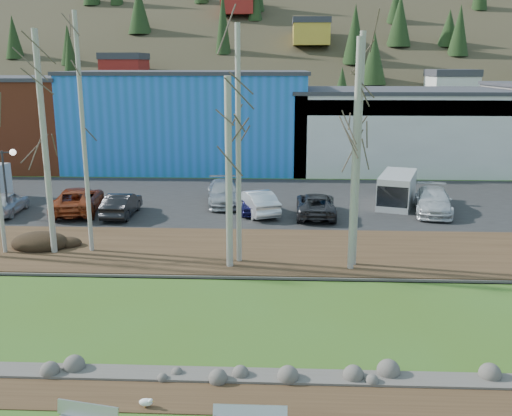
{
  "coord_description": "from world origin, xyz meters",
  "views": [
    {
      "loc": [
        1.98,
        -11.79,
        8.89
      ],
      "look_at": [
        0.87,
        13.41,
        2.5
      ],
      "focal_mm": 40.0,
      "sensor_mm": 36.0,
      "label": 1
    }
  ],
  "objects_px": {
    "car_2": "(78,200)",
    "car_5": "(256,202)",
    "van_white": "(397,190)",
    "car_3": "(224,193)",
    "seagull": "(146,402)",
    "car_1": "(122,204)",
    "street_lamp": "(3,165)",
    "car_7": "(433,201)",
    "car_0": "(5,203)",
    "car_6": "(316,205)",
    "car_4": "(253,202)"
  },
  "relations": [
    {
      "from": "car_3",
      "to": "car_6",
      "type": "relative_size",
      "value": 1.04
    },
    {
      "from": "van_white",
      "to": "car_6",
      "type": "bearing_deg",
      "value": -134.84
    },
    {
      "from": "car_3",
      "to": "car_6",
      "type": "distance_m",
      "value": 6.33
    },
    {
      "from": "seagull",
      "to": "car_6",
      "type": "distance_m",
      "value": 20.37
    },
    {
      "from": "car_1",
      "to": "car_4",
      "type": "height_order",
      "value": "car_1"
    },
    {
      "from": "car_1",
      "to": "car_6",
      "type": "bearing_deg",
      "value": -176.98
    },
    {
      "from": "car_2",
      "to": "car_3",
      "type": "xyz_separation_m",
      "value": [
        8.64,
        2.47,
        -0.03
      ]
    },
    {
      "from": "car_0",
      "to": "car_6",
      "type": "bearing_deg",
      "value": 177.32
    },
    {
      "from": "street_lamp",
      "to": "car_0",
      "type": "xyz_separation_m",
      "value": [
        -0.67,
        1.09,
        -2.5
      ]
    },
    {
      "from": "car_4",
      "to": "car_6",
      "type": "bearing_deg",
      "value": -15.37
    },
    {
      "from": "street_lamp",
      "to": "car_1",
      "type": "height_order",
      "value": "street_lamp"
    },
    {
      "from": "car_1",
      "to": "car_7",
      "type": "xyz_separation_m",
      "value": [
        18.58,
        1.5,
        0.05
      ]
    },
    {
      "from": "car_2",
      "to": "car_5",
      "type": "bearing_deg",
      "value": 171.61
    },
    {
      "from": "car_6",
      "to": "van_white",
      "type": "xyz_separation_m",
      "value": [
        5.25,
        2.71,
        0.34
      ]
    },
    {
      "from": "car_4",
      "to": "car_2",
      "type": "bearing_deg",
      "value": 177.24
    },
    {
      "from": "car_0",
      "to": "car_5",
      "type": "xyz_separation_m",
      "value": [
        14.98,
        0.75,
        0.03
      ]
    },
    {
      "from": "street_lamp",
      "to": "car_4",
      "type": "height_order",
      "value": "street_lamp"
    },
    {
      "from": "seagull",
      "to": "car_1",
      "type": "bearing_deg",
      "value": 130.07
    },
    {
      "from": "car_3",
      "to": "car_4",
      "type": "relative_size",
      "value": 1.36
    },
    {
      "from": "car_0",
      "to": "van_white",
      "type": "bearing_deg",
      "value": -176.51
    },
    {
      "from": "car_6",
      "to": "car_7",
      "type": "xyz_separation_m",
      "value": [
        7.1,
        0.96,
        0.06
      ]
    },
    {
      "from": "car_3",
      "to": "car_7",
      "type": "bearing_deg",
      "value": -15.54
    },
    {
      "from": "van_white",
      "to": "car_3",
      "type": "bearing_deg",
      "value": -162.01
    },
    {
      "from": "street_lamp",
      "to": "van_white",
      "type": "distance_m",
      "value": 23.6
    },
    {
      "from": "car_6",
      "to": "seagull",
      "type": "bearing_deg",
      "value": 75.47
    },
    {
      "from": "car_1",
      "to": "car_7",
      "type": "height_order",
      "value": "car_7"
    },
    {
      "from": "car_5",
      "to": "street_lamp",
      "type": "bearing_deg",
      "value": -15.39
    },
    {
      "from": "car_0",
      "to": "car_2",
      "type": "relative_size",
      "value": 0.75
    },
    {
      "from": "car_1",
      "to": "car_5",
      "type": "height_order",
      "value": "car_5"
    },
    {
      "from": "car_2",
      "to": "car_7",
      "type": "xyz_separation_m",
      "value": [
        21.48,
        0.74,
        -0.02
      ]
    },
    {
      "from": "seagull",
      "to": "car_7",
      "type": "bearing_deg",
      "value": 81.17
    },
    {
      "from": "van_white",
      "to": "car_4",
      "type": "bearing_deg",
      "value": -149.41
    },
    {
      "from": "car_3",
      "to": "car_4",
      "type": "height_order",
      "value": "car_3"
    },
    {
      "from": "car_3",
      "to": "car_7",
      "type": "xyz_separation_m",
      "value": [
        12.83,
        -1.73,
        0.0
      ]
    },
    {
      "from": "car_5",
      "to": "car_7",
      "type": "xyz_separation_m",
      "value": [
        10.66,
        0.65,
        0.01
      ]
    },
    {
      "from": "car_5",
      "to": "car_6",
      "type": "height_order",
      "value": "car_5"
    },
    {
      "from": "car_3",
      "to": "van_white",
      "type": "height_order",
      "value": "van_white"
    },
    {
      "from": "street_lamp",
      "to": "car_7",
      "type": "height_order",
      "value": "street_lamp"
    },
    {
      "from": "seagull",
      "to": "car_6",
      "type": "height_order",
      "value": "car_6"
    },
    {
      "from": "car_1",
      "to": "seagull",
      "type": "bearing_deg",
      "value": 107.51
    },
    {
      "from": "car_2",
      "to": "car_7",
      "type": "relative_size",
      "value": 1.08
    },
    {
      "from": "seagull",
      "to": "car_4",
      "type": "xyz_separation_m",
      "value": [
        1.83,
        20.25,
        0.6
      ]
    },
    {
      "from": "car_0",
      "to": "car_7",
      "type": "relative_size",
      "value": 0.81
    },
    {
      "from": "car_1",
      "to": "car_2",
      "type": "relative_size",
      "value": 0.76
    },
    {
      "from": "car_0",
      "to": "car_1",
      "type": "height_order",
      "value": "car_0"
    },
    {
      "from": "street_lamp",
      "to": "car_6",
      "type": "relative_size",
      "value": 0.84
    },
    {
      "from": "car_5",
      "to": "car_1",
      "type": "bearing_deg",
      "value": -16.61
    },
    {
      "from": "car_3",
      "to": "car_1",
      "type": "bearing_deg",
      "value": -158.61
    },
    {
      "from": "car_7",
      "to": "car_3",
      "type": "bearing_deg",
      "value": -176.75
    },
    {
      "from": "car_5",
      "to": "car_7",
      "type": "distance_m",
      "value": 10.68
    }
  ]
}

